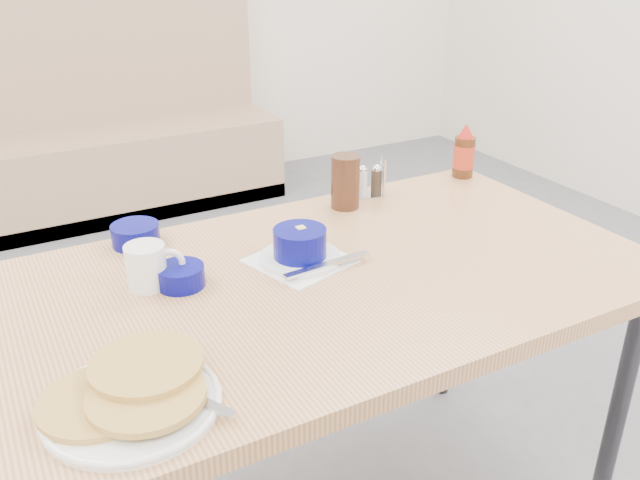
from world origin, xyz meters
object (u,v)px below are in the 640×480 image
coffee_mug (148,266)px  grits_setting (300,248)px  amber_tumbler (345,182)px  syrup_bottle (464,154)px  booth_bench (97,146)px  dining_table (331,297)px  pancake_plate (131,395)px  condiment_caddy (369,183)px  creamer_bowl (136,235)px  butter_bowl (181,276)px

coffee_mug → grits_setting: 0.33m
amber_tumbler → syrup_bottle: (0.42, 0.04, -0.00)m
booth_bench → dining_table: bearing=-90.0°
dining_table → pancake_plate: size_ratio=5.09×
dining_table → syrup_bottle: (0.64, 0.34, 0.13)m
condiment_caddy → creamer_bowl: bearing=-162.9°
butter_bowl → grits_setting: bearing=-4.9°
butter_bowl → pancake_plate: bearing=-119.5°
coffee_mug → grits_setting: bearing=-9.1°
grits_setting → creamer_bowl: 0.40m
amber_tumbler → syrup_bottle: bearing=5.0°
amber_tumbler → pancake_plate: bearing=-142.6°
dining_table → butter_bowl: butter_bowl is taller
grits_setting → amber_tumbler: amber_tumbler is taller
booth_bench → creamer_bowl: booth_bench is taller
booth_bench → coffee_mug: size_ratio=15.96×
amber_tumbler → syrup_bottle: syrup_bottle is taller
condiment_caddy → grits_setting: bearing=-125.6°
pancake_plate → coffee_mug: coffee_mug is taller
pancake_plate → grits_setting: bearing=34.4°
booth_bench → creamer_bowl: size_ratio=17.26×
coffee_mug → condiment_caddy: (0.67, 0.21, -0.01)m
dining_table → coffee_mug: size_ratio=11.76×
coffee_mug → creamer_bowl: bearing=82.4°
grits_setting → amber_tumbler: bearing=42.4°
grits_setting → syrup_bottle: syrup_bottle is taller
coffee_mug → condiment_caddy: 0.70m
booth_bench → coffee_mug: booth_bench is taller
grits_setting → amber_tumbler: 0.34m
grits_setting → creamer_bowl: bearing=138.0°
amber_tumbler → syrup_bottle: 0.43m
dining_table → grits_setting: (-0.03, 0.08, 0.10)m
booth_bench → butter_bowl: size_ratio=19.28×
creamer_bowl → condiment_caddy: (0.64, 0.00, 0.01)m
coffee_mug → amber_tumbler: (0.57, 0.18, 0.02)m
pancake_plate → booth_bench: bearing=80.0°
creamer_bowl → butter_bowl: (0.03, -0.24, -0.00)m
booth_bench → pancake_plate: (-0.49, -2.77, 0.43)m
condiment_caddy → syrup_bottle: size_ratio=0.66×
pancake_plate → butter_bowl: 0.38m
booth_bench → dining_table: 2.56m
booth_bench → syrup_bottle: (0.64, -2.19, 0.48)m
grits_setting → butter_bowl: bearing=175.1°
amber_tumbler → condiment_caddy: 0.11m
grits_setting → coffee_mug: bearing=170.9°
pancake_plate → creamer_bowl: size_ratio=2.50×
creamer_bowl → butter_bowl: size_ratio=1.12×
pancake_plate → condiment_caddy: (0.80, 0.58, 0.02)m
booth_bench → pancake_plate: booth_bench is taller
pancake_plate → creamer_bowl: same height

